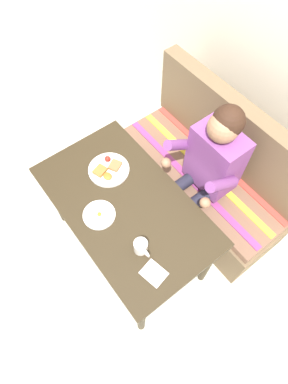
{
  "coord_description": "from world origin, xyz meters",
  "views": [
    {
      "loc": [
        0.81,
        -0.47,
        2.48
      ],
      "look_at": [
        0.0,
        0.15,
        0.72
      ],
      "focal_mm": 30.1,
      "sensor_mm": 36.0,
      "label": 1
    }
  ],
  "objects_px": {
    "plate_breakfast": "(109,169)",
    "coffee_mug": "(141,247)",
    "plate_eggs": "(99,215)",
    "person": "(207,166)",
    "table": "(125,210)",
    "napkin": "(154,273)",
    "couch": "(205,176)"
  },
  "relations": [
    {
      "from": "table",
      "to": "plate_breakfast",
      "type": "distance_m",
      "value": 0.29
    },
    {
      "from": "table",
      "to": "person",
      "type": "bearing_deg",
      "value": 79.88
    },
    {
      "from": "plate_eggs",
      "to": "napkin",
      "type": "distance_m",
      "value": 0.48
    },
    {
      "from": "person",
      "to": "plate_breakfast",
      "type": "bearing_deg",
      "value": -125.21
    },
    {
      "from": "coffee_mug",
      "to": "napkin",
      "type": "distance_m",
      "value": 0.16
    },
    {
      "from": "person",
      "to": "coffee_mug",
      "type": "height_order",
      "value": "person"
    },
    {
      "from": "napkin",
      "to": "person",
      "type": "bearing_deg",
      "value": 115.65
    },
    {
      "from": "napkin",
      "to": "plate_breakfast",
      "type": "bearing_deg",
      "value": 165.25
    },
    {
      "from": "person",
      "to": "napkin",
      "type": "relative_size",
      "value": 9.26
    },
    {
      "from": "table",
      "to": "napkin",
      "type": "height_order",
      "value": "napkin"
    },
    {
      "from": "person",
      "to": "napkin",
      "type": "xyz_separation_m",
      "value": [
        0.34,
        -0.72,
        -0.01
      ]
    },
    {
      "from": "plate_breakfast",
      "to": "table",
      "type": "bearing_deg",
      "value": -13.2
    },
    {
      "from": "plate_eggs",
      "to": "napkin",
      "type": "bearing_deg",
      "value": 5.02
    },
    {
      "from": "couch",
      "to": "coffee_mug",
      "type": "bearing_deg",
      "value": -71.03
    },
    {
      "from": "table",
      "to": "plate_breakfast",
      "type": "bearing_deg",
      "value": 166.8
    },
    {
      "from": "plate_eggs",
      "to": "table",
      "type": "bearing_deg",
      "value": 80.04
    },
    {
      "from": "plate_breakfast",
      "to": "napkin",
      "type": "xyz_separation_m",
      "value": [
        0.72,
        -0.19,
        -0.01
      ]
    },
    {
      "from": "plate_breakfast",
      "to": "coffee_mug",
      "type": "relative_size",
      "value": 2.27
    },
    {
      "from": "table",
      "to": "coffee_mug",
      "type": "height_order",
      "value": "coffee_mug"
    },
    {
      "from": "napkin",
      "to": "table",
      "type": "bearing_deg",
      "value": 164.34
    },
    {
      "from": "person",
      "to": "napkin",
      "type": "bearing_deg",
      "value": -64.35
    },
    {
      "from": "plate_breakfast",
      "to": "person",
      "type": "bearing_deg",
      "value": 54.79
    },
    {
      "from": "plate_breakfast",
      "to": "plate_eggs",
      "type": "height_order",
      "value": "plate_breakfast"
    },
    {
      "from": "table",
      "to": "plate_breakfast",
      "type": "xyz_separation_m",
      "value": [
        -0.27,
        0.06,
        0.09
      ]
    },
    {
      "from": "coffee_mug",
      "to": "person",
      "type": "bearing_deg",
      "value": 105.55
    },
    {
      "from": "table",
      "to": "napkin",
      "type": "bearing_deg",
      "value": -15.66
    },
    {
      "from": "table",
      "to": "plate_eggs",
      "type": "relative_size",
      "value": 6.07
    },
    {
      "from": "coffee_mug",
      "to": "napkin",
      "type": "xyz_separation_m",
      "value": [
        0.15,
        -0.03,
        -0.04
      ]
    },
    {
      "from": "coffee_mug",
      "to": "napkin",
      "type": "relative_size",
      "value": 0.9
    },
    {
      "from": "table",
      "to": "plate_breakfast",
      "type": "height_order",
      "value": "plate_breakfast"
    },
    {
      "from": "table",
      "to": "napkin",
      "type": "xyz_separation_m",
      "value": [
        0.45,
        -0.13,
        0.09
      ]
    },
    {
      "from": "plate_eggs",
      "to": "person",
      "type": "bearing_deg",
      "value": 79.92
    }
  ]
}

